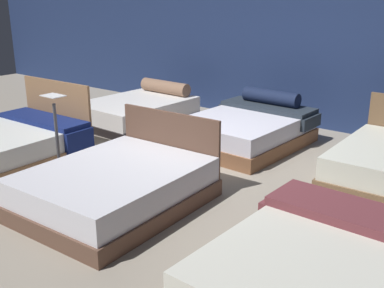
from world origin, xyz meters
TOP-DOWN VIEW (x-y plane):
  - ground_plane at (0.00, 0.00)m, footprint 18.00×18.00m
  - showroom_back_wall at (0.00, 3.08)m, footprint 18.00×0.06m
  - bed_0 at (-2.29, -1.33)m, footprint 1.67×2.08m
  - bed_1 at (0.00, -1.37)m, footprint 1.64×2.07m
  - bed_2 at (2.38, -1.40)m, footprint 1.60×2.11m
  - bed_3 at (-2.33, 1.36)m, footprint 1.54×2.06m
  - bed_4 at (-0.04, 1.44)m, footprint 1.66×2.04m
  - price_sign at (-1.17, -1.26)m, footprint 0.28×0.24m

SIDE VIEW (x-z plane):
  - ground_plane at x=0.00m, z-range -0.02..0.00m
  - bed_2 at x=2.38m, z-range -0.03..0.42m
  - bed_3 at x=-2.33m, z-range -0.11..0.57m
  - bed_1 at x=0.00m, z-range -0.21..0.69m
  - bed_0 at x=-2.29m, z-range -0.27..0.76m
  - bed_4 at x=-0.04m, z-range -0.13..0.65m
  - price_sign at x=-1.17m, z-range -0.12..0.98m
  - showroom_back_wall at x=0.00m, z-range 0.00..3.50m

